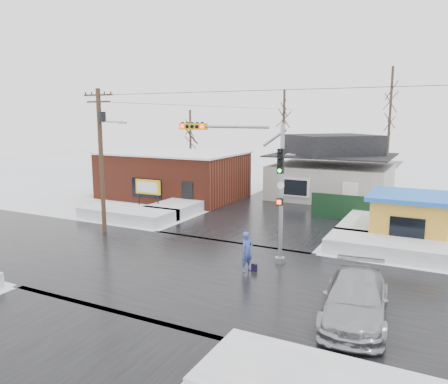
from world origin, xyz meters
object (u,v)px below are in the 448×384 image
at_px(kiosk, 410,218).
at_px(pedestrian, 247,252).
at_px(traffic_signal, 252,172).
at_px(marquee_sign, 148,188).
at_px(utility_pole, 102,153).
at_px(car, 355,299).

height_order(kiosk, pedestrian, kiosk).
relative_size(traffic_signal, kiosk, 1.52).
height_order(marquee_sign, kiosk, kiosk).
bearing_deg(kiosk, traffic_signal, -135.16).
relative_size(utility_pole, pedestrian, 4.71).
bearing_deg(traffic_signal, marquee_sign, 150.28).
bearing_deg(traffic_signal, utility_pole, 177.05).
xyz_separation_m(traffic_signal, marquee_sign, (-11.43, 6.53, -2.62)).
distance_m(traffic_signal, pedestrian, 4.05).
xyz_separation_m(utility_pole, kiosk, (17.43, 6.49, -3.65)).
distance_m(pedestrian, car, 6.25).
distance_m(kiosk, car, 11.72).
bearing_deg(marquee_sign, car, -32.43).
bearing_deg(pedestrian, kiosk, -17.46).
bearing_deg(kiosk, pedestrian, -126.40).
height_order(utility_pole, car, utility_pole).
relative_size(traffic_signal, pedestrian, 3.67).
relative_size(utility_pole, kiosk, 1.96).
bearing_deg(traffic_signal, pedestrian, -72.69).
distance_m(utility_pole, kiosk, 18.95).
bearing_deg(kiosk, marquee_sign, -178.45).
distance_m(traffic_signal, marquee_sign, 13.42).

